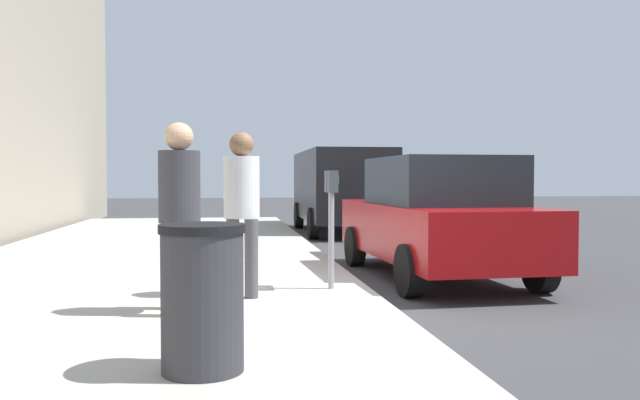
{
  "coord_description": "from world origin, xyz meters",
  "views": [
    {
      "loc": [
        -7.54,
        1.73,
        1.47
      ],
      "look_at": [
        -0.29,
        0.64,
        1.22
      ],
      "focal_mm": 35.95,
      "sensor_mm": 36.0,
      "label": 1
    }
  ],
  "objects_px": {
    "trash_bin": "(202,297)",
    "parked_sedan_near": "(437,217)",
    "pedestrian_at_meter": "(242,198)",
    "parking_meter": "(331,204)",
    "pedestrian_bystander": "(179,199)",
    "parked_van_far": "(340,186)"
  },
  "relations": [
    {
      "from": "pedestrian_bystander",
      "to": "trash_bin",
      "type": "bearing_deg",
      "value": -104.11
    },
    {
      "from": "pedestrian_at_meter",
      "to": "pedestrian_bystander",
      "type": "distance_m",
      "value": 1.04
    },
    {
      "from": "parking_meter",
      "to": "pedestrian_bystander",
      "type": "height_order",
      "value": "pedestrian_bystander"
    },
    {
      "from": "parked_van_far",
      "to": "trash_bin",
      "type": "xyz_separation_m",
      "value": [
        -12.46,
        3.23,
        -0.6
      ]
    },
    {
      "from": "pedestrian_at_meter",
      "to": "trash_bin",
      "type": "distance_m",
      "value": 2.89
    },
    {
      "from": "parking_meter",
      "to": "pedestrian_at_meter",
      "type": "bearing_deg",
      "value": 104.97
    },
    {
      "from": "parking_meter",
      "to": "trash_bin",
      "type": "relative_size",
      "value": 1.4
    },
    {
      "from": "parked_sedan_near",
      "to": "parked_van_far",
      "type": "relative_size",
      "value": 0.85
    },
    {
      "from": "parking_meter",
      "to": "pedestrian_bystander",
      "type": "bearing_deg",
      "value": 123.35
    },
    {
      "from": "pedestrian_at_meter",
      "to": "parked_sedan_near",
      "type": "bearing_deg",
      "value": 2.08
    },
    {
      "from": "trash_bin",
      "to": "parked_sedan_near",
      "type": "bearing_deg",
      "value": -35.14
    },
    {
      "from": "pedestrian_at_meter",
      "to": "parked_van_far",
      "type": "distance_m",
      "value": 10.07
    },
    {
      "from": "trash_bin",
      "to": "parking_meter",
      "type": "bearing_deg",
      "value": -24.49
    },
    {
      "from": "pedestrian_at_meter",
      "to": "parking_meter",
      "type": "bearing_deg",
      "value": -14.58
    },
    {
      "from": "parked_van_far",
      "to": "trash_bin",
      "type": "height_order",
      "value": "parked_van_far"
    },
    {
      "from": "parked_van_far",
      "to": "parked_sedan_near",
      "type": "bearing_deg",
      "value": -179.99
    },
    {
      "from": "pedestrian_bystander",
      "to": "parked_van_far",
      "type": "xyz_separation_m",
      "value": [
        10.48,
        -3.51,
        -0.01
      ]
    },
    {
      "from": "pedestrian_at_meter",
      "to": "trash_bin",
      "type": "xyz_separation_m",
      "value": [
        -2.81,
        0.34,
        -0.59
      ]
    },
    {
      "from": "parking_meter",
      "to": "pedestrian_at_meter",
      "type": "xyz_separation_m",
      "value": [
        -0.29,
        1.07,
        0.08
      ]
    },
    {
      "from": "parked_sedan_near",
      "to": "trash_bin",
      "type": "xyz_separation_m",
      "value": [
        -4.59,
        3.23,
        -0.24
      ]
    },
    {
      "from": "pedestrian_bystander",
      "to": "parked_van_far",
      "type": "bearing_deg",
      "value": 49.21
    },
    {
      "from": "parking_meter",
      "to": "pedestrian_bystander",
      "type": "relative_size",
      "value": 0.76
    }
  ]
}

